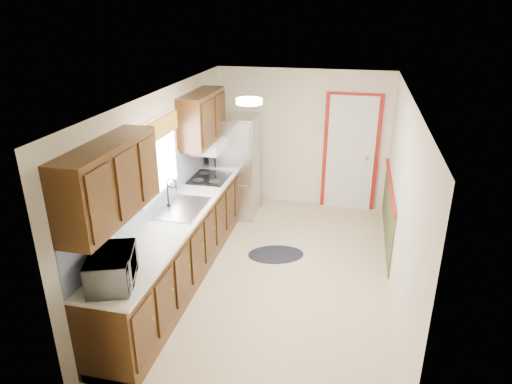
% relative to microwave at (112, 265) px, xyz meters
% --- Properties ---
extents(room_shell, '(3.20, 5.20, 2.52)m').
position_rel_microwave_xyz_m(room_shell, '(1.20, 1.95, 0.06)').
color(room_shell, beige).
rests_on(room_shell, ground).
extents(kitchen_run, '(0.63, 4.00, 2.20)m').
position_rel_microwave_xyz_m(kitchen_run, '(-0.04, 1.66, -0.33)').
color(kitchen_run, '#351E0C').
rests_on(kitchen_run, ground).
extents(back_wall_trim, '(1.12, 2.30, 2.08)m').
position_rel_microwave_xyz_m(back_wall_trim, '(2.19, 4.16, -0.25)').
color(back_wall_trim, maroon).
rests_on(back_wall_trim, ground).
extents(ceiling_fixture, '(0.30, 0.30, 0.06)m').
position_rel_microwave_xyz_m(ceiling_fixture, '(0.90, 1.75, 1.22)').
color(ceiling_fixture, '#FFD88C').
rests_on(ceiling_fixture, room_shell).
extents(microwave, '(0.50, 0.66, 0.39)m').
position_rel_microwave_xyz_m(microwave, '(0.00, 0.00, 0.00)').
color(microwave, white).
rests_on(microwave, kitchen_run).
extents(refrigerator, '(0.73, 0.73, 1.72)m').
position_rel_microwave_xyz_m(refrigerator, '(0.18, 3.75, -0.28)').
color(refrigerator, '#B7B7BC').
rests_on(refrigerator, ground).
extents(rug, '(0.93, 0.74, 0.01)m').
position_rel_microwave_xyz_m(rug, '(1.12, 2.45, -1.13)').
color(rug, black).
rests_on(rug, ground).
extents(cooktop, '(0.54, 0.64, 0.02)m').
position_rel_microwave_xyz_m(cooktop, '(0.01, 2.88, -0.19)').
color(cooktop, black).
rests_on(cooktop, kitchen_run).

